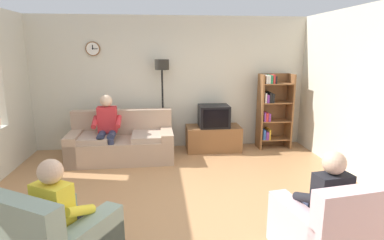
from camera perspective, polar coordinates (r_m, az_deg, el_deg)
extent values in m
plane|color=#B27F51|center=(4.38, -1.90, -15.05)|extent=(12.00, 12.00, 0.00)
cube|color=beige|center=(6.56, -3.73, 6.71)|extent=(6.20, 0.12, 2.70)
cylinder|color=brown|center=(6.56, -17.64, 12.28)|extent=(0.28, 0.03, 0.28)
cylinder|color=white|center=(6.55, -17.66, 12.28)|extent=(0.24, 0.01, 0.24)
cube|color=black|center=(6.54, -17.69, 12.54)|extent=(0.02, 0.01, 0.09)
cube|color=black|center=(6.53, -17.32, 12.30)|extent=(0.11, 0.01, 0.01)
cube|color=beige|center=(6.53, -29.58, 5.49)|extent=(0.12, 1.10, 1.20)
cube|color=tan|center=(6.01, -12.66, -5.28)|extent=(1.91, 0.87, 0.42)
cube|color=tan|center=(6.24, -12.55, -0.32)|extent=(1.90, 0.23, 0.48)
cube|color=tan|center=(5.96, -4.61, -4.45)|extent=(0.23, 0.84, 0.56)
cube|color=tan|center=(6.14, -20.55, -4.74)|extent=(0.23, 0.84, 0.56)
cube|color=tan|center=(5.86, -7.96, -2.91)|extent=(0.61, 0.69, 0.10)
cube|color=tan|center=(5.96, -17.62, -3.11)|extent=(0.61, 0.69, 0.10)
cube|color=brown|center=(6.46, 3.90, -3.33)|extent=(1.10, 0.56, 0.50)
cube|color=black|center=(6.70, 3.52, -2.50)|extent=(1.10, 0.04, 0.03)
cube|color=black|center=(6.33, 3.99, 0.73)|extent=(0.60, 0.48, 0.44)
cube|color=black|center=(6.09, 4.39, 0.25)|extent=(0.50, 0.01, 0.36)
cube|color=brown|center=(6.62, 12.27, 1.47)|extent=(0.04, 0.36, 1.55)
cube|color=brown|center=(6.85, 17.36, 1.55)|extent=(0.04, 0.36, 1.55)
cube|color=brown|center=(6.89, 14.36, 1.79)|extent=(0.64, 0.02, 1.55)
cube|color=brown|center=(6.86, 14.58, -3.25)|extent=(0.60, 0.34, 0.02)
cube|color=#2D59A5|center=(6.73, 12.74, -2.44)|extent=(0.05, 0.28, 0.21)
cube|color=#72338C|center=(6.76, 13.26, -2.60)|extent=(0.06, 0.28, 0.16)
cube|color=gold|center=(6.77, 13.68, -2.39)|extent=(0.03, 0.28, 0.21)
cube|color=brown|center=(6.77, 14.77, -0.10)|extent=(0.60, 0.34, 0.02)
cube|color=#72338C|center=(6.64, 12.82, 0.72)|extent=(0.03, 0.28, 0.19)
cube|color=red|center=(6.66, 13.20, 0.64)|extent=(0.05, 0.28, 0.17)
cube|color=#72338C|center=(6.68, 13.62, 0.62)|extent=(0.04, 0.28, 0.16)
cube|color=brown|center=(6.70, 14.95, 3.13)|extent=(0.60, 0.34, 0.02)
cube|color=silver|center=(6.57, 13.00, 4.05)|extent=(0.03, 0.28, 0.20)
cube|color=#72338C|center=(6.59, 13.37, 3.89)|extent=(0.05, 0.28, 0.16)
cube|color=black|center=(6.61, 13.82, 4.10)|extent=(0.04, 0.28, 0.21)
cube|color=black|center=(6.63, 14.23, 4.00)|extent=(0.05, 0.28, 0.19)
cube|color=brown|center=(6.64, 15.15, 6.43)|extent=(0.60, 0.34, 0.02)
cube|color=silver|center=(6.53, 13.22, 7.28)|extent=(0.04, 0.28, 0.17)
cube|color=silver|center=(6.55, 13.62, 7.25)|extent=(0.04, 0.28, 0.16)
cube|color=#267F4C|center=(6.56, 14.00, 7.26)|extent=(0.04, 0.28, 0.17)
cube|color=red|center=(6.58, 14.41, 7.29)|extent=(0.04, 0.28, 0.18)
cube|color=black|center=(6.60, 14.74, 7.15)|extent=(0.03, 0.28, 0.15)
cylinder|color=black|center=(6.53, -5.19, -5.34)|extent=(0.28, 0.28, 0.03)
cylinder|color=black|center=(6.32, -5.34, 1.87)|extent=(0.04, 0.04, 1.70)
cylinder|color=black|center=(6.22, -5.52, 10.04)|extent=(0.28, 0.28, 0.20)
cube|color=gray|center=(2.97, -28.72, -16.93)|extent=(0.78, 0.56, 0.50)
cube|color=gray|center=(3.56, -25.90, -18.32)|extent=(0.58, 0.79, 0.56)
cube|color=beige|center=(3.59, 22.84, -19.20)|extent=(0.91, 0.95, 0.40)
cube|color=beige|center=(3.13, 27.76, -15.20)|extent=(0.82, 0.29, 0.50)
cube|color=beige|center=(3.41, 18.48, -19.10)|extent=(0.31, 0.82, 0.56)
cube|color=beige|center=(3.74, 26.59, -16.82)|extent=(0.31, 0.82, 0.56)
cube|color=red|center=(5.94, -15.17, 0.08)|extent=(0.34, 0.20, 0.48)
sphere|color=beige|center=(5.87, -15.39, 3.39)|extent=(0.22, 0.22, 0.22)
cylinder|color=#2D334C|center=(5.81, -14.41, -2.62)|extent=(0.14, 0.38, 0.13)
cylinder|color=#2D334C|center=(5.83, -16.17, -2.66)|extent=(0.14, 0.38, 0.13)
cylinder|color=#2D334C|center=(5.71, -14.50, -5.84)|extent=(0.11, 0.11, 0.52)
cylinder|color=#2D334C|center=(5.73, -16.29, -5.86)|extent=(0.11, 0.11, 0.52)
cylinder|color=red|center=(5.82, -13.25, -0.27)|extent=(0.09, 0.33, 0.20)
cylinder|color=red|center=(5.89, -17.32, -0.38)|extent=(0.09, 0.33, 0.20)
cube|color=yellow|center=(3.13, -23.96, -14.60)|extent=(0.39, 0.35, 0.48)
sphere|color=#D8AD8C|center=(3.00, -24.43, -8.56)|extent=(0.22, 0.22, 0.22)
cylinder|color=black|center=(3.41, -22.17, -16.63)|extent=(0.31, 0.39, 0.13)
cylinder|color=black|center=(3.30, -19.91, -17.54)|extent=(0.31, 0.39, 0.13)
cylinder|color=black|center=(3.63, -19.60, -18.50)|extent=(0.15, 0.15, 0.40)
cylinder|color=black|center=(3.53, -17.36, -19.38)|extent=(0.15, 0.15, 0.40)
cylinder|color=yellow|center=(3.35, -25.09, -13.30)|extent=(0.25, 0.33, 0.20)
cylinder|color=yellow|center=(3.06, -19.77, -15.31)|extent=(0.25, 0.33, 0.20)
cube|color=black|center=(3.34, 24.06, -12.84)|extent=(0.37, 0.25, 0.48)
sphere|color=#D8AD8C|center=(3.22, 24.51, -7.13)|extent=(0.22, 0.22, 0.22)
cylinder|color=#2D334C|center=(3.53, 20.54, -15.46)|extent=(0.18, 0.39, 0.13)
cylinder|color=#2D334C|center=(3.63, 22.95, -14.86)|extent=(0.18, 0.39, 0.13)
cylinder|color=#2D334C|center=(3.77, 18.56, -17.20)|extent=(0.12, 0.12, 0.40)
cylinder|color=#2D334C|center=(3.86, 20.90, -16.62)|extent=(0.12, 0.12, 0.40)
cylinder|color=black|center=(3.31, 19.99, -13.16)|extent=(0.14, 0.34, 0.20)
cylinder|color=black|center=(3.55, 25.74, -11.87)|extent=(0.14, 0.34, 0.20)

